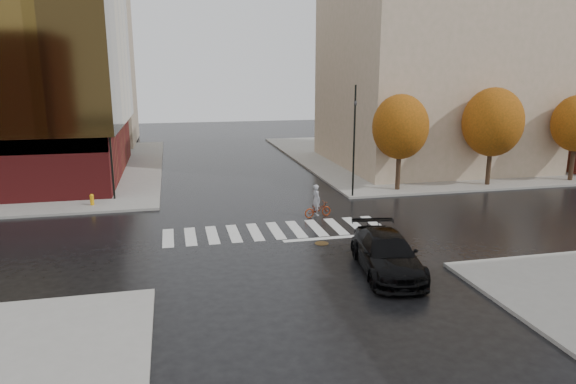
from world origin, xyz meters
name	(u,v)px	position (x,y,z in m)	size (l,w,h in m)	color
ground	(278,233)	(0.00, 0.00, 0.00)	(120.00, 120.00, 0.00)	black
sidewalk_ne	(442,154)	(21.00, 21.00, 0.07)	(30.00, 30.00, 0.15)	gray
crosswalk	(276,231)	(0.00, 0.50, 0.01)	(12.00, 3.00, 0.01)	silver
building_ne_tan	(430,59)	(17.00, 17.00, 9.15)	(16.00, 16.00, 18.00)	tan
building_nw_far	(64,52)	(-16.00, 37.00, 10.15)	(14.00, 12.00, 20.00)	tan
tree_ne_a	(400,127)	(10.00, 7.40, 4.46)	(3.80, 3.80, 6.50)	#322616
tree_ne_b	(493,122)	(17.00, 7.40, 4.62)	(4.20, 4.20, 6.89)	#322616
sedan	(387,254)	(3.34, -6.05, 0.80)	(2.24, 5.52, 1.60)	black
cyclist	(317,206)	(2.82, 2.50, 0.65)	(1.76, 0.95, 1.90)	maroon
traffic_light_nw	(110,140)	(-8.83, 9.00, 3.92)	(0.21, 0.19, 6.73)	black
traffic_light_ne	(354,134)	(6.35, 6.35, 4.20)	(0.20, 0.22, 7.14)	black
fire_hydrant	(92,199)	(-10.00, 7.60, 0.53)	(0.25, 0.25, 0.70)	orange
manhole	(322,243)	(1.76, -2.00, 0.01)	(0.68, 0.68, 0.01)	#503A1C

